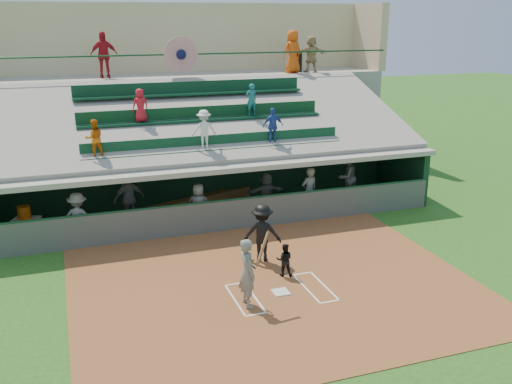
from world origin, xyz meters
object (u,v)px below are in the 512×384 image
object	(u,v)px
catcher	(284,260)
trash_bin	(296,62)
batter_at_plate	(248,272)
white_table	(27,228)
home_plate	(281,292)
water_cooler	(24,212)

from	to	relation	value
catcher	trash_bin	xyz separation A→B (m)	(5.46, 12.30, 4.53)
batter_at_plate	white_table	bearing A→B (deg)	129.38
batter_at_plate	catcher	world-z (taller)	batter_at_plate
catcher	white_table	world-z (taller)	catcher
trash_bin	home_plate	bearing A→B (deg)	-114.13
batter_at_plate	white_table	world-z (taller)	batter_at_plate
catcher	white_table	size ratio (longest dim) A/B	1.19
home_plate	water_cooler	size ratio (longest dim) A/B	1.01
home_plate	catcher	world-z (taller)	catcher
trash_bin	white_table	bearing A→B (deg)	-151.25
home_plate	trash_bin	bearing A→B (deg)	65.87
home_plate	batter_at_plate	distance (m)	1.44
home_plate	white_table	world-z (taller)	white_table
trash_bin	catcher	bearing A→B (deg)	-113.92
catcher	trash_bin	distance (m)	14.20
water_cooler	trash_bin	world-z (taller)	trash_bin
white_table	batter_at_plate	bearing A→B (deg)	-29.76
home_plate	catcher	size ratio (longest dim) A/B	0.44
home_plate	white_table	xyz separation A→B (m)	(-6.59, 6.39, 0.36)
batter_at_plate	catcher	distance (m)	2.07
catcher	water_cooler	bearing A→B (deg)	-16.71
water_cooler	trash_bin	size ratio (longest dim) A/B	0.48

